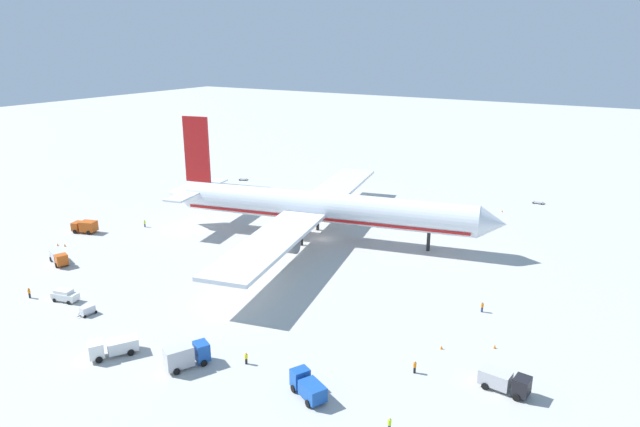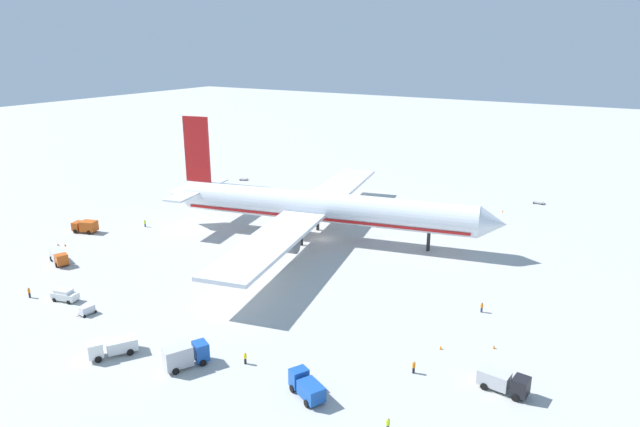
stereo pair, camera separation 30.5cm
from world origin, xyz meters
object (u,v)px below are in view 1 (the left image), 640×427
Objects in this scene: service_truck_1 at (308,386)px; traffic_cone_0 at (502,211)px; baggage_cart_1 at (538,203)px; traffic_cone_2 at (441,347)px; ground_worker_3 at (246,358)px; service_truck_2 at (85,226)px; service_truck_3 at (186,355)px; airliner at (318,207)px; ground_worker_4 at (415,367)px; ground_worker_1 at (482,307)px; ground_worker_2 at (145,224)px; traffic_cone_1 at (495,346)px; baggage_cart_0 at (243,179)px; service_truck_5 at (113,347)px; traffic_cone_3 at (65,245)px; ground_worker_5 at (29,293)px; baggage_cart_2 at (87,310)px; traffic_cone_4 at (58,245)px; service_truck_4 at (59,257)px; service_truck_0 at (505,381)px; ground_worker_0 at (389,425)px.

traffic_cone_0 is at bearing 89.19° from service_truck_1.
traffic_cone_2 reaches higher than baggage_cart_1.
service_truck_2 is at bearing 159.46° from ground_worker_3.
traffic_cone_2 is at bearing 38.23° from service_truck_3.
ground_worker_4 is at bearing -45.34° from airliner.
ground_worker_1 is 76.93m from ground_worker_2.
ground_worker_3 is 2.99× the size of traffic_cone_1.
ground_worker_1 is at bearing -29.76° from baggage_cart_0.
service_truck_5 is 48.37m from traffic_cone_3.
traffic_cone_0 is at bearing 82.18° from ground_worker_3.
baggage_cart_2 is at bearing 4.81° from ground_worker_5.
baggage_cart_2 is (-12.98, 5.96, -0.55)m from service_truck_5.
ground_worker_4 is (82.96, -70.12, 0.59)m from baggage_cart_0.
traffic_cone_0 is at bearing 44.83° from traffic_cone_3.
traffic_cone_4 is at bearing 135.42° from ground_worker_5.
ground_worker_1 is 37.74m from ground_worker_3.
service_truck_4 is 71.01m from baggage_cart_0.
service_truck_2 is 10.37× the size of traffic_cone_3.
traffic_cone_3 is at bearing 177.15° from service_truck_0.
ground_worker_0 is (27.68, 1.86, -0.80)m from service_truck_3.
traffic_cone_4 is (-82.09, 17.71, -0.61)m from ground_worker_0.
service_truck_3 is 3.72× the size of ground_worker_1.
service_truck_1 reaches higher than baggage_cart_2.
baggage_cart_1 is at bearing 51.90° from service_truck_4.
service_truck_3 is 10.93× the size of traffic_cone_2.
traffic_cone_3 is (-52.87, 20.13, -1.41)m from service_truck_3.
service_truck_3 is 7.70m from ground_worker_3.
service_truck_2 is at bearing -131.22° from ground_worker_2.
ground_worker_4 is 13.37m from traffic_cone_1.
traffic_cone_4 is at bearing -144.02° from airliner.
service_truck_5 is 111.44m from baggage_cart_1.
traffic_cone_0 is at bearing 73.11° from service_truck_5.
ground_worker_4 is (71.54, -0.04, -0.45)m from service_truck_4.
traffic_cone_1 is at bearing 32.87° from service_truck_5.
traffic_cone_3 is (4.27, -63.79, 0.01)m from baggage_cart_0.
ground_worker_2 is 77.86m from ground_worker_4.
ground_worker_1 reaches higher than traffic_cone_2.
service_truck_0 is 115.86m from baggage_cart_0.
service_truck_0 reaches higher than ground_worker_4.
baggage_cart_2 is 1.92× the size of ground_worker_1.
baggage_cart_2 is at bearing -53.97° from ground_worker_2.
baggage_cart_0 is at bearing 150.24° from ground_worker_1.
service_truck_3 is 47.78m from service_truck_4.
baggage_cart_2 is 35.20m from traffic_cone_4.
service_truck_3 reaches higher than ground_worker_2.
baggage_cart_2 is 5.63× the size of traffic_cone_4.
traffic_cone_1 is (69.45, 23.19, -0.62)m from ground_worker_5.
service_truck_5 is at bearing -24.66° from baggage_cart_2.
traffic_cone_2 is (26.81, 21.12, -1.41)m from service_truck_3.
traffic_cone_0 is 1.00× the size of traffic_cone_4.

